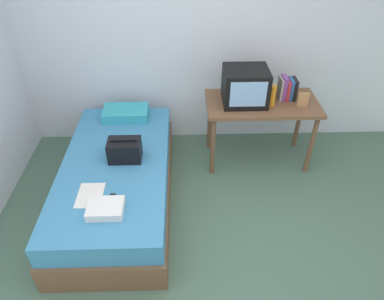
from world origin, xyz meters
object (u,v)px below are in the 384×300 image
(bed, at_px, (118,182))
(remote_dark, at_px, (112,201))
(desk, at_px, (261,110))
(book_row, at_px, (287,88))
(pillow, at_px, (126,113))
(tv, at_px, (245,86))
(water_bottle, at_px, (272,96))
(handbag, at_px, (125,150))
(folded_towel, at_px, (106,209))
(magazine, at_px, (90,195))
(picture_frame, at_px, (303,100))

(bed, height_order, remote_dark, remote_dark)
(desk, bearing_deg, bed, -156.76)
(book_row, bearing_deg, pillow, 177.33)
(tv, xyz_separation_m, pillow, (-1.26, 0.15, -0.38))
(bed, bearing_deg, tv, 26.45)
(bed, bearing_deg, remote_dark, -83.93)
(water_bottle, relative_size, handbag, 0.74)
(water_bottle, xyz_separation_m, folded_towel, (-1.51, -1.17, -0.33))
(magazine, bearing_deg, desk, 33.61)
(bed, distance_m, water_bottle, 1.74)
(handbag, relative_size, remote_dark, 1.92)
(water_bottle, relative_size, book_row, 0.90)
(folded_towel, bearing_deg, bed, 92.45)
(handbag, height_order, magazine, handbag)
(picture_frame, bearing_deg, desk, 165.44)
(desk, distance_m, magazine, 1.93)
(pillow, height_order, handbag, handbag)
(handbag, height_order, folded_towel, handbag)
(remote_dark, bearing_deg, handbag, 85.16)
(bed, xyz_separation_m, pillow, (0.02, 0.78, 0.30))
(tv, distance_m, picture_frame, 0.60)
(picture_frame, distance_m, magazine, 2.23)
(magazine, bearing_deg, folded_towel, -48.37)
(desk, height_order, picture_frame, picture_frame)
(bed, bearing_deg, picture_frame, 16.02)
(book_row, distance_m, remote_dark, 2.09)
(bed, relative_size, picture_frame, 13.36)
(pillow, distance_m, magazine, 1.22)
(remote_dark, bearing_deg, bed, 96.07)
(magazine, height_order, remote_dark, remote_dark)
(remote_dark, bearing_deg, water_bottle, 35.63)
(handbag, bearing_deg, water_bottle, 19.35)
(picture_frame, height_order, remote_dark, picture_frame)
(desk, distance_m, picture_frame, 0.43)
(bed, relative_size, folded_towel, 7.14)
(desk, relative_size, pillow, 2.39)
(remote_dark, bearing_deg, pillow, 91.71)
(book_row, relative_size, folded_towel, 0.89)
(handbag, distance_m, remote_dark, 0.57)
(tv, xyz_separation_m, water_bottle, (0.26, -0.08, -0.07))
(handbag, bearing_deg, folded_towel, -96.50)
(bed, height_order, picture_frame, picture_frame)
(picture_frame, bearing_deg, pillow, 172.30)
(book_row, xyz_separation_m, handbag, (-1.62, -0.65, -0.26))
(desk, xyz_separation_m, handbag, (-1.37, -0.58, -0.05))
(desk, relative_size, book_row, 4.68)
(magazine, xyz_separation_m, folded_towel, (0.16, -0.18, 0.03))
(folded_towel, bearing_deg, handbag, 83.50)
(water_bottle, distance_m, magazine, 1.97)
(magazine, bearing_deg, tv, 37.20)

